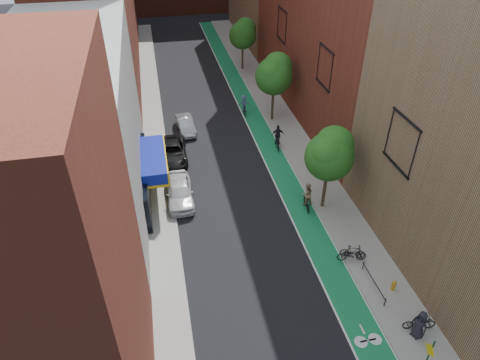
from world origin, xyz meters
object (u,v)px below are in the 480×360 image
parked_car_black (172,152)px  cyclist_lane_mid (278,139)px  parked_car_white (179,191)px  cyclist_lane_near (307,198)px  cyclist_lane_far (244,106)px  pedestrian (420,325)px  parked_car_silver (186,125)px  fire_hydrant (394,285)px

parked_car_black → cyclist_lane_mid: 9.30m
parked_car_white → cyclist_lane_near: size_ratio=2.28×
cyclist_lane_far → pedestrian: bearing=102.1°
parked_car_black → cyclist_lane_far: size_ratio=2.55×
parked_car_silver → cyclist_lane_near: (7.41, -13.37, 0.23)m
parked_car_black → cyclist_lane_near: size_ratio=2.46×
cyclist_lane_far → pedestrian: 27.47m
cyclist_lane_near → fire_hydrant: bearing=112.5°
parked_car_black → fire_hydrant: 20.57m
parked_car_white → parked_car_black: 5.88m
cyclist_lane_mid → parked_car_black: bearing=9.8°
parked_car_black → parked_car_silver: size_ratio=1.28×
parked_car_silver → cyclist_lane_mid: (7.70, -4.75, 0.19)m
cyclist_lane_near → fire_hydrant: 8.76m
parked_car_silver → cyclist_lane_mid: 9.05m
cyclist_lane_near → cyclist_lane_mid: size_ratio=0.94×
parked_car_white → parked_car_black: (-0.07, 5.87, -0.10)m
parked_car_black → parked_car_silver: (1.60, 4.69, -0.05)m
cyclist_lane_near → cyclist_lane_mid: cyclist_lane_mid is taller
cyclist_lane_mid → fire_hydrant: bearing=107.3°
cyclist_lane_mid → pedestrian: bearing=105.4°
parked_car_white → cyclist_lane_near: 9.38m
parked_car_white → cyclist_lane_mid: bearing=32.9°
cyclist_lane_near → cyclist_lane_far: cyclist_lane_near is taller
parked_car_silver → cyclist_lane_near: 15.29m
cyclist_lane_near → cyclist_lane_far: 15.83m
parked_car_white → pedestrian: pedestrian is taller
cyclist_lane_near → cyclist_lane_mid: 8.63m
cyclist_lane_mid → fire_hydrant: cyclist_lane_mid is taller
fire_hydrant → parked_car_black: bearing=123.8°
parked_car_black → cyclist_lane_near: cyclist_lane_near is taller
parked_car_black → cyclist_lane_near: 12.51m
parked_car_silver → cyclist_lane_far: size_ratio=1.99×
pedestrian → parked_car_white: bearing=-161.6°
cyclist_lane_far → fire_hydrant: (3.63, -24.20, -0.38)m
parked_car_white → cyclist_lane_near: bearing=-16.8°
cyclist_lane_mid → cyclist_lane_near: bearing=98.3°
parked_car_white → cyclist_lane_far: 15.11m
parked_car_white → parked_car_black: parked_car_white is taller
cyclist_lane_mid → pedestrian: 20.19m
cyclist_lane_far → parked_car_silver: bearing=26.4°
cyclist_lane_near → fire_hydrant: (2.42, -8.42, -0.36)m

